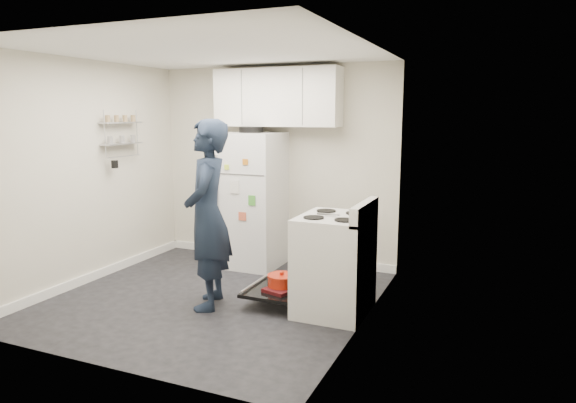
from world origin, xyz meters
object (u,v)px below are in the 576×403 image
at_px(electric_range, 333,265).
at_px(refrigerator, 252,199).
at_px(person, 208,215).
at_px(open_oven_door, 280,286).

height_order(electric_range, refrigerator, refrigerator).
bearing_deg(electric_range, person, -164.18).
bearing_deg(refrigerator, electric_range, -37.55).
xyz_separation_m(open_oven_door, refrigerator, (-0.87, 1.11, 0.66)).
bearing_deg(electric_range, refrigerator, 142.45).
height_order(electric_range, person, person).
distance_m(refrigerator, person, 1.46).
bearing_deg(refrigerator, person, -80.27).
xyz_separation_m(refrigerator, person, (0.25, -1.44, 0.08)).
height_order(open_oven_door, refrigerator, refrigerator).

